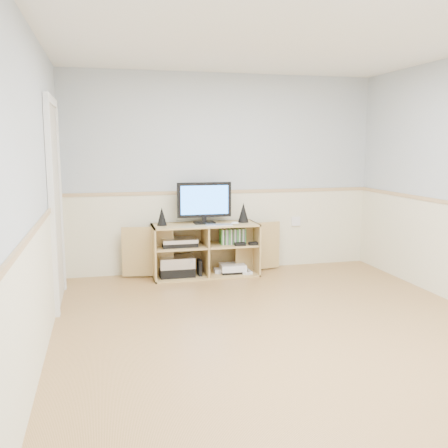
{
  "coord_description": "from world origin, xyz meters",
  "views": [
    {
      "loc": [
        -1.51,
        -3.96,
        1.61
      ],
      "look_at": [
        -0.25,
        1.2,
        0.77
      ],
      "focal_mm": 40.0,
      "sensor_mm": 36.0,
      "label": 1
    }
  ],
  "objects_px": {
    "media_cabinet": "(204,248)",
    "game_consoles": "(232,269)",
    "monitor": "(204,201)",
    "keyboard": "(219,225)"
  },
  "relations": [
    {
      "from": "media_cabinet",
      "to": "monitor",
      "type": "distance_m",
      "value": 0.6
    },
    {
      "from": "media_cabinet",
      "to": "game_consoles",
      "type": "distance_m",
      "value": 0.43
    },
    {
      "from": "monitor",
      "to": "keyboard",
      "type": "height_order",
      "value": "monitor"
    },
    {
      "from": "monitor",
      "to": "keyboard",
      "type": "xyz_separation_m",
      "value": [
        0.14,
        -0.19,
        -0.27
      ]
    },
    {
      "from": "monitor",
      "to": "keyboard",
      "type": "relative_size",
      "value": 2.1
    },
    {
      "from": "media_cabinet",
      "to": "game_consoles",
      "type": "height_order",
      "value": "media_cabinet"
    },
    {
      "from": "media_cabinet",
      "to": "game_consoles",
      "type": "bearing_deg",
      "value": -11.76
    },
    {
      "from": "monitor",
      "to": "game_consoles",
      "type": "xyz_separation_m",
      "value": [
        0.33,
        -0.06,
        -0.86
      ]
    },
    {
      "from": "monitor",
      "to": "game_consoles",
      "type": "distance_m",
      "value": 0.92
    },
    {
      "from": "media_cabinet",
      "to": "monitor",
      "type": "xyz_separation_m",
      "value": [
        0.0,
        -0.01,
        0.6
      ]
    }
  ]
}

